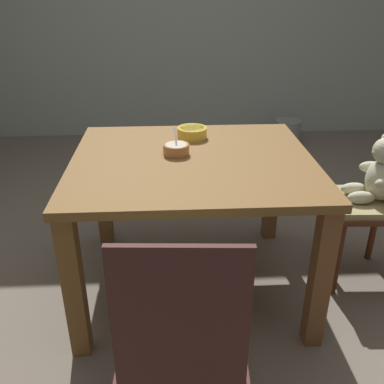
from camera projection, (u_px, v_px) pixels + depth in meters
The scene contains 7 objects.
ground_plane at pixel (193, 285), 2.33m from camera, with size 5.20×5.20×0.04m.
dining_table at pixel (193, 181), 2.05m from camera, with size 1.13×1.00×0.72m.
teddy_chair_near_front at pixel (182, 325), 1.30m from camera, with size 0.42×0.44×0.91m.
teddy_chair_near_right at pixel (375, 190), 2.15m from camera, with size 0.38×0.38×0.83m.
porridge_bowl_terracotta_center at pixel (176, 149), 2.03m from camera, with size 0.12×0.13×0.11m.
porridge_bowl_yellow_far_center at pixel (192, 132), 2.25m from camera, with size 0.16×0.16×0.06m.
metal_pail at pixel (287, 132), 4.24m from camera, with size 0.26×0.26×0.24m, color #93969B.
Camera 1 is at (-0.11, -1.86, 1.46)m, focal length 40.09 mm.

